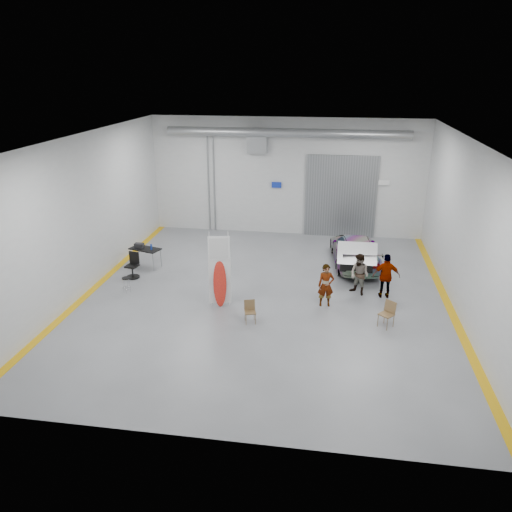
# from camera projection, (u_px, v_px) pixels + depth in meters

# --- Properties ---
(ground) EXTENTS (16.00, 16.00, 0.00)m
(ground) POSITION_uv_depth(u_px,v_px,m) (265.00, 297.00, 19.22)
(ground) COLOR slate
(ground) RESTS_ON ground
(room_shell) EXTENTS (14.02, 16.18, 6.01)m
(room_shell) POSITION_uv_depth(u_px,v_px,m) (279.00, 180.00, 19.79)
(room_shell) COLOR #BABCBF
(room_shell) RESTS_ON ground
(sedan_car) EXTENTS (2.35, 4.80, 1.34)m
(sedan_car) POSITION_uv_depth(u_px,v_px,m) (355.00, 250.00, 22.15)
(sedan_car) COLOR silver
(sedan_car) RESTS_ON ground
(person_a) EXTENTS (0.64, 0.47, 1.62)m
(person_a) POSITION_uv_depth(u_px,v_px,m) (326.00, 285.00, 18.22)
(person_a) COLOR #8C6F4C
(person_a) RESTS_ON ground
(person_b) EXTENTS (1.01, 0.97, 1.63)m
(person_b) POSITION_uv_depth(u_px,v_px,m) (359.00, 275.00, 19.16)
(person_b) COLOR teal
(person_b) RESTS_ON ground
(person_c) EXTENTS (1.04, 0.47, 1.76)m
(person_c) POSITION_uv_depth(u_px,v_px,m) (386.00, 276.00, 18.87)
(person_c) COLOR #A65137
(person_c) RESTS_ON ground
(surfboard_display) EXTENTS (0.80, 0.33, 2.87)m
(surfboard_display) POSITION_uv_depth(u_px,v_px,m) (218.00, 277.00, 18.10)
(surfboard_display) COLOR white
(surfboard_display) RESTS_ON ground
(folding_chair_near) EXTENTS (0.46, 0.49, 0.79)m
(folding_chair_near) POSITION_uv_depth(u_px,v_px,m) (250.00, 316.00, 17.19)
(folding_chair_near) COLOR brown
(folding_chair_near) RESTS_ON ground
(folding_chair_far) EXTENTS (0.60, 0.66, 0.91)m
(folding_chair_far) POSITION_uv_depth(u_px,v_px,m) (386.00, 319.00, 16.90)
(folding_chair_far) COLOR brown
(folding_chair_far) RESTS_ON ground
(shop_stool) EXTENTS (0.32, 0.32, 0.62)m
(shop_stool) POSITION_uv_depth(u_px,v_px,m) (126.00, 285.00, 19.48)
(shop_stool) COLOR black
(shop_stool) RESTS_ON ground
(work_table) EXTENTS (1.48, 1.04, 1.10)m
(work_table) POSITION_uv_depth(u_px,v_px,m) (144.00, 248.00, 21.85)
(work_table) COLOR gray
(work_table) RESTS_ON ground
(office_chair) EXTENTS (0.57, 0.58, 1.07)m
(office_chair) POSITION_uv_depth(u_px,v_px,m) (133.00, 267.00, 20.84)
(office_chair) COLOR black
(office_chair) RESTS_ON ground
(trunk_lid) EXTENTS (1.57, 0.95, 0.04)m
(trunk_lid) POSITION_uv_depth(u_px,v_px,m) (358.00, 251.00, 20.00)
(trunk_lid) COLOR silver
(trunk_lid) RESTS_ON sedan_car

